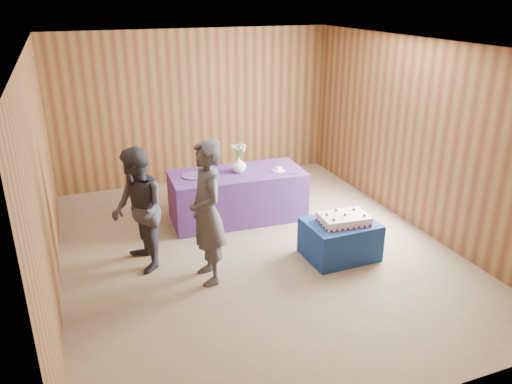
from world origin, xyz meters
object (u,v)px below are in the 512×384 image
guest_left (207,213)px  sheet_cake (344,219)px  cake_table (340,239)px  serving_table (237,195)px  vase (239,165)px  guest_right (138,211)px

guest_left → sheet_cake: bearing=84.6°
sheet_cake → cake_table: bearing=123.7°
cake_table → guest_left: (-1.76, 0.08, 0.63)m
serving_table → sheet_cake: (0.88, -1.66, 0.18)m
serving_table → vase: (0.03, 0.01, 0.49)m
sheet_cake → guest_right: bearing=168.9°
serving_table → guest_left: size_ratio=1.14×
vase → sheet_cake: bearing=-63.1°
cake_table → guest_right: bearing=163.6°
vase → guest_left: guest_left is taller
vase → guest_left: bearing=-120.9°
sheet_cake → vase: (-0.85, 1.67, 0.31)m
guest_left → guest_right: bearing=-130.7°
serving_table → sheet_cake: 1.89m
vase → guest_right: (-1.65, -0.98, -0.08)m
cake_table → vase: bearing=115.3°
sheet_cake → guest_left: bearing=-179.3°
vase → cake_table: bearing=-63.1°
sheet_cake → guest_left: 1.81m
cake_table → guest_left: guest_left is taller
guest_left → serving_table: bearing=148.0°
guest_left → cake_table: bearing=85.7°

